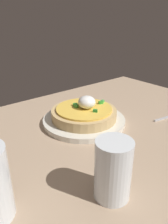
{
  "coord_description": "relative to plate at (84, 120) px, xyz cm",
  "views": [
    {
      "loc": [
        34.95,
        32.43,
        33.55
      ],
      "look_at": [
        -3.14,
        -14.12,
        6.64
      ],
      "focal_mm": 35.53,
      "sensor_mm": 36.0,
      "label": 1
    }
  ],
  "objects": [
    {
      "name": "pizza",
      "position": [
        -0.05,
        0.05,
        2.63
      ],
      "size": [
        19.4,
        19.4,
        7.08
      ],
      "color": "tan",
      "rests_on": "plate"
    },
    {
      "name": "cup_near",
      "position": [
        14.68,
        25.86,
        4.4
      ],
      "size": [
        6.54,
        6.54,
        11.33
      ],
      "color": "silver",
      "rests_on": "dining_table"
    },
    {
      "name": "plate",
      "position": [
        0.0,
        0.0,
        0.0
      ],
      "size": [
        24.7,
        24.7,
        1.5
      ],
      "primitive_type": "cylinder",
      "color": "silver",
      "rests_on": "dining_table"
    },
    {
      "name": "dining_table",
      "position": [
        3.14,
        14.12,
        -2.32
      ],
      "size": [
        106.47,
        84.99,
        3.14
      ],
      "primitive_type": "cube",
      "color": "tan",
      "rests_on": "ground"
    }
  ]
}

